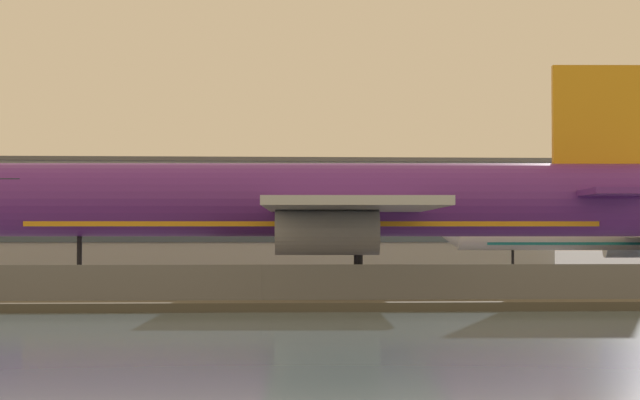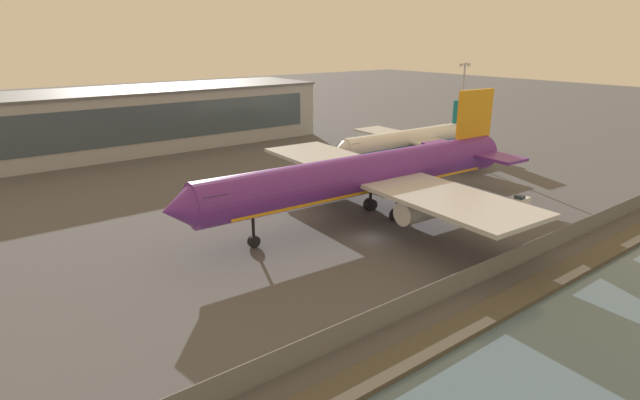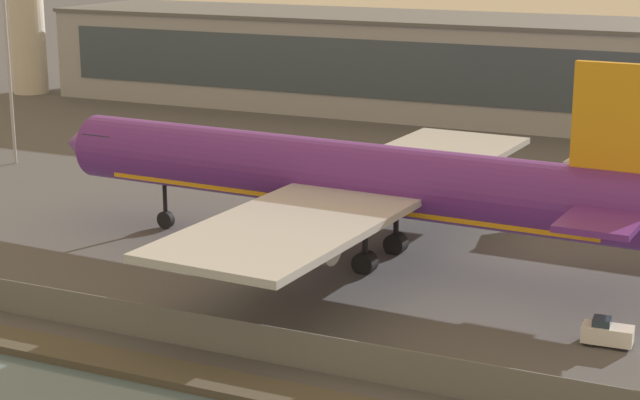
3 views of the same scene
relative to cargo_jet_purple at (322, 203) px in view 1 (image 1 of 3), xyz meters
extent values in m
plane|color=#4C4C51|center=(-4.89, -5.78, -6.55)|extent=(500.00, 500.00, 0.00)
cube|color=#474238|center=(-4.89, -26.28, -6.30)|extent=(320.00, 3.00, 0.50)
cube|color=slate|center=(-4.89, -21.78, -5.35)|extent=(280.00, 0.08, 2.40)
cylinder|color=slate|center=(-4.89, -21.78, -5.35)|extent=(0.10, 0.10, 2.40)
cylinder|color=#602889|center=(-0.79, 0.04, 0.24)|extent=(50.38, 8.14, 5.54)
cube|color=#232D3D|center=(-23.84, 1.24, 0.93)|extent=(3.29, 4.86, 1.66)
cube|color=orange|center=(-0.79, 0.04, -1.29)|extent=(42.81, 6.64, 1.00)
cube|color=#B7BABF|center=(1.09, -12.11, -0.45)|extent=(12.27, 24.62, 0.55)
cube|color=#B7BABF|center=(2.34, 11.93, -0.45)|extent=(12.27, 24.62, 0.55)
cylinder|color=#B7BABF|center=(-0.31, -10.11, -2.26)|extent=(7.17, 3.41, 3.05)
cylinder|color=#B7BABF|center=(0.74, 10.09, -2.26)|extent=(7.17, 3.41, 3.05)
cube|color=orange|center=(21.25, -1.10, 5.78)|extent=(7.55, 1.05, 9.42)
cube|color=#602889|center=(21.02, -5.51, 0.65)|extent=(5.47, 9.08, 0.44)
cube|color=#602889|center=(21.48, 3.30, 0.65)|extent=(5.47, 9.08, 0.44)
cylinder|color=black|center=(-18.32, 0.95, -4.15)|extent=(0.39, 0.39, 3.24)
cylinder|color=black|center=(-18.32, 0.95, -5.77)|extent=(1.58, 0.69, 1.55)
cylinder|color=black|center=(2.57, -3.05, -4.15)|extent=(0.44, 0.44, 3.24)
cylinder|color=black|center=(2.57, -3.05, -5.77)|extent=(1.85, 1.34, 1.78)
cylinder|color=black|center=(2.87, 2.76, -4.15)|extent=(0.44, 0.44, 3.24)
cylinder|color=black|center=(2.87, 2.76, -5.77)|extent=(1.85, 1.34, 1.78)
cone|color=white|center=(13.14, 22.30, -1.98)|extent=(2.56, 3.63, 3.54)
cube|color=#232D3D|center=(15.57, 22.21, -1.51)|extent=(2.17, 3.25, 1.12)
cube|color=#B7BABF|center=(33.77, 29.94, -2.45)|extent=(8.35, 17.12, 0.37)
cylinder|color=#B7BABF|center=(32.66, 28.64, -3.66)|extent=(4.99, 2.24, 2.05)
cylinder|color=black|center=(19.42, 22.07, -4.94)|extent=(0.26, 0.26, 2.18)
cylinder|color=black|center=(19.42, 22.07, -6.03)|extent=(1.06, 0.45, 1.04)
cylinder|color=black|center=(21.39, -9.43, -6.20)|extent=(0.71, 0.26, 0.70)
cube|color=#9EA3AD|center=(-21.07, 68.17, 0.03)|extent=(106.87, 21.97, 13.15)
cube|color=#3D4C5B|center=(-21.07, 57.11, 0.68)|extent=(98.32, 0.16, 7.89)
cube|color=#5B5E63|center=(-21.07, 68.17, 6.85)|extent=(107.47, 22.57, 0.50)
camera|label=1|loc=(-6.03, -94.11, -2.47)|focal=70.00mm
camera|label=2|loc=(-46.25, -49.41, 18.36)|focal=28.00mm
camera|label=3|loc=(32.97, -76.02, 19.75)|focal=60.00mm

